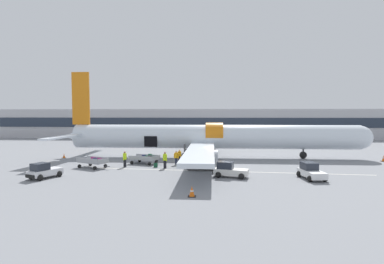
{
  "coord_description": "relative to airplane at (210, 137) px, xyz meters",
  "views": [
    {
      "loc": [
        -0.66,
        -33.4,
        5.9
      ],
      "look_at": [
        -3.13,
        2.87,
        3.67
      ],
      "focal_mm": 28.0,
      "sensor_mm": 36.0,
      "label": 1
    }
  ],
  "objects": [
    {
      "name": "ground_plane",
      "position": [
        1.02,
        -6.53,
        -2.72
      ],
      "size": [
        500.0,
        500.0,
        0.0
      ],
      "primitive_type": "plane",
      "color": "gray"
    },
    {
      "name": "apron_marking_line",
      "position": [
        2.07,
        -9.46,
        -2.72
      ],
      "size": [
        28.1,
        2.09,
        0.01
      ],
      "color": "silver",
      "rests_on": "ground_plane"
    },
    {
      "name": "terminal_strip",
      "position": [
        1.02,
        36.54,
        0.76
      ],
      "size": [
        107.33,
        13.37,
        6.97
      ],
      "color": "#B2B2B7",
      "rests_on": "ground_plane"
    },
    {
      "name": "airplane",
      "position": [
        0.0,
        0.0,
        0.0
      ],
      "size": [
        40.97,
        35.55,
        11.55
      ],
      "color": "silver",
      "rests_on": "ground_plane"
    },
    {
      "name": "baggage_tug_lead",
      "position": [
        -14.99,
        -13.85,
        -2.1
      ],
      "size": [
        2.51,
        3.25,
        1.45
      ],
      "color": "silver",
      "rests_on": "ground_plane"
    },
    {
      "name": "baggage_tug_mid",
      "position": [
        9.3,
        -12.44,
        -2.09
      ],
      "size": [
        2.2,
        3.38,
        1.44
      ],
      "color": "white",
      "rests_on": "ground_plane"
    },
    {
      "name": "baggage_tug_rear",
      "position": [
        1.97,
        -12.23,
        -2.1
      ],
      "size": [
        3.44,
        2.28,
        1.44
      ],
      "color": "silver",
      "rests_on": "ground_plane"
    },
    {
      "name": "baggage_cart_loading",
      "position": [
        -7.5,
        -5.37,
        -2.16
      ],
      "size": [
        4.29,
        2.77,
        1.14
      ],
      "color": "#999BA0",
      "rests_on": "ground_plane"
    },
    {
      "name": "baggage_cart_queued",
      "position": [
        -12.52,
        -8.46,
        -2.1
      ],
      "size": [
        4.18,
        2.8,
        1.16
      ],
      "color": "#999BA0",
      "rests_on": "ground_plane"
    },
    {
      "name": "ground_crew_loader_a",
      "position": [
        -4.74,
        -8.13,
        -1.78
      ],
      "size": [
        0.57,
        0.57,
        1.79
      ],
      "color": "black",
      "rests_on": "ground_plane"
    },
    {
      "name": "ground_crew_loader_b",
      "position": [
        -9.28,
        -7.72,
        -1.79
      ],
      "size": [
        0.47,
        0.62,
        1.76
      ],
      "color": "black",
      "rests_on": "ground_plane"
    },
    {
      "name": "ground_crew_driver",
      "position": [
        -3.77,
        -5.89,
        -1.85
      ],
      "size": [
        0.57,
        0.39,
        1.65
      ],
      "color": "#1E2338",
      "rests_on": "ground_plane"
    },
    {
      "name": "ground_crew_supervisor",
      "position": [
        -3.61,
        -4.01,
        -1.91
      ],
      "size": [
        0.51,
        0.48,
        1.55
      ],
      "color": "black",
      "rests_on": "ground_plane"
    },
    {
      "name": "suitcase_on_tarmac_upright",
      "position": [
        -5.85,
        -7.68,
        -2.47
      ],
      "size": [
        0.46,
        0.36,
        0.61
      ],
      "color": "#14472D",
      "rests_on": "ground_plane"
    },
    {
      "name": "safety_cone_nose",
      "position": [
        21.54,
        -1.69,
        -2.35
      ],
      "size": [
        0.59,
        0.59,
        0.8
      ],
      "color": "black",
      "rests_on": "ground_plane"
    },
    {
      "name": "safety_cone_engine_left",
      "position": [
        -1.07,
        -18.99,
        -2.37
      ],
      "size": [
        0.56,
        0.56,
        0.75
      ],
      "color": "black",
      "rests_on": "ground_plane"
    },
    {
      "name": "safety_cone_wingtip",
      "position": [
        1.4,
        -9.2,
        -2.38
      ],
      "size": [
        0.46,
        0.46,
        0.73
      ],
      "color": "black",
      "rests_on": "ground_plane"
    },
    {
      "name": "safety_cone_tail",
      "position": [
        -19.37,
        -1.6,
        -2.46
      ],
      "size": [
        0.5,
        0.5,
        0.58
      ],
      "color": "black",
      "rests_on": "ground_plane"
    }
  ]
}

